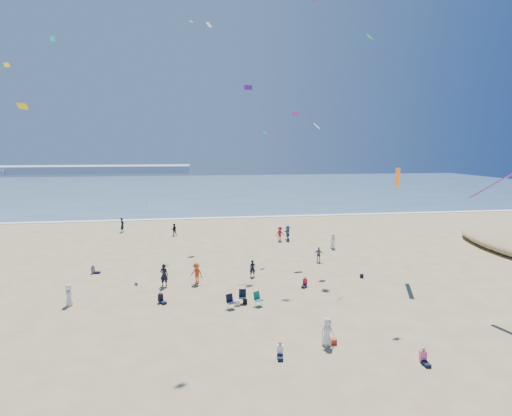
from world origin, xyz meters
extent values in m
plane|color=tan|center=(0.00, 0.00, 0.00)|extent=(220.00, 220.00, 0.00)
cube|color=#476B84|center=(0.00, 95.00, 0.03)|extent=(220.00, 100.00, 0.06)
cube|color=white|center=(0.00, 45.00, 0.04)|extent=(220.00, 1.20, 0.08)
cube|color=#7A8EA8|center=(-60.00, 170.00, 1.60)|extent=(110.00, 20.00, 3.20)
imported|color=maroon|center=(7.94, 28.12, 0.87)|extent=(1.27, 0.97, 1.73)
imported|color=white|center=(13.03, 23.59, 0.84)|extent=(0.73, 0.93, 1.68)
imported|color=white|center=(-11.13, 10.71, 0.78)|extent=(0.62, 0.84, 1.56)
imported|color=slate|center=(9.87, 18.68, 0.75)|extent=(0.95, 0.68, 1.49)
imported|color=#346491|center=(8.93, 28.30, 0.91)|extent=(0.57, 1.69, 1.81)
imported|color=black|center=(-4.70, 13.78, 0.93)|extent=(0.79, 0.64, 1.87)
imported|color=black|center=(2.77, 15.15, 0.73)|extent=(0.54, 0.36, 1.47)
imported|color=white|center=(5.26, 2.34, 0.82)|extent=(0.91, 0.71, 1.64)
imported|color=black|center=(-4.94, 33.02, 0.78)|extent=(0.87, 0.75, 1.55)
imported|color=black|center=(-11.87, 36.19, 0.97)|extent=(0.63, 0.80, 1.94)
imported|color=#C9411C|center=(-2.09, 14.08, 0.87)|extent=(1.29, 1.18, 1.74)
cube|color=white|center=(0.78, 8.86, 0.20)|extent=(0.35, 0.20, 0.40)
cube|color=black|center=(1.35, 9.04, 0.19)|extent=(0.30, 0.22, 0.38)
cube|color=red|center=(5.62, 2.42, 0.15)|extent=(0.45, 0.30, 0.30)
cube|color=black|center=(12.09, 13.39, 0.17)|extent=(0.28, 0.18, 0.34)
cube|color=white|center=(0.10, 36.31, 26.82)|extent=(0.78, 0.77, 0.49)
cube|color=silver|center=(9.75, 19.95, 13.25)|extent=(0.79, 0.80, 0.50)
cube|color=red|center=(-6.40, 17.82, 6.30)|extent=(0.36, 0.76, 0.54)
cube|color=yellow|center=(-20.94, 27.74, 19.59)|extent=(0.57, 0.51, 0.38)
cube|color=#17CAD5|center=(-13.65, 19.23, 20.27)|extent=(0.56, 0.44, 0.44)
cube|color=#6F1C8F|center=(3.33, 22.08, 17.05)|extent=(0.85, 0.28, 0.49)
cube|color=green|center=(-2.15, 33.22, 26.22)|extent=(0.55, 0.54, 0.29)
cube|color=#FBBA05|center=(-14.38, 13.87, 14.18)|extent=(0.56, 0.85, 0.43)
cube|color=green|center=(11.59, 12.72, 19.72)|extent=(0.64, 0.64, 0.45)
cube|color=#0D78C6|center=(5.30, 23.83, 12.78)|extent=(0.67, 0.71, 0.34)
cube|color=purple|center=(8.53, 23.38, 14.70)|extent=(0.80, 0.28, 0.46)
cube|color=#6A279E|center=(17.90, 5.88, 8.76)|extent=(0.35, 3.14, 2.21)
cube|color=orange|center=(15.39, 14.25, 8.60)|extent=(0.35, 2.64, 1.87)
camera|label=1|loc=(-1.91, -18.21, 11.18)|focal=28.00mm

